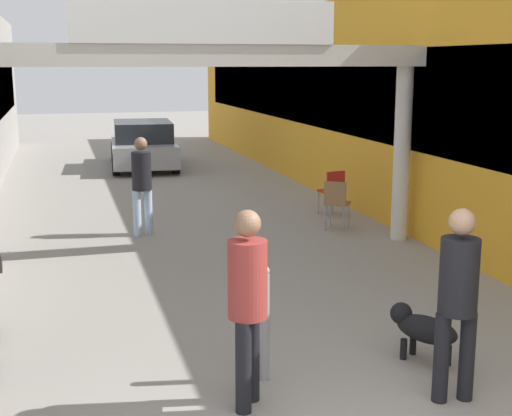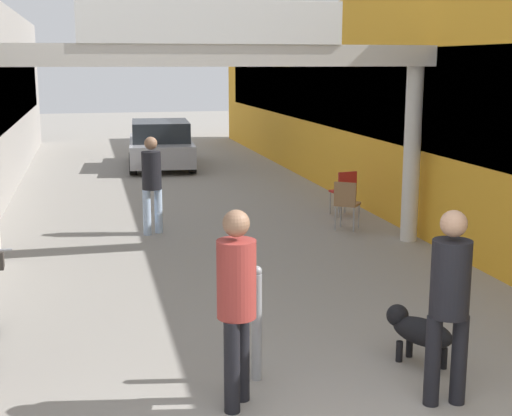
{
  "view_description": "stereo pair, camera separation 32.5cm",
  "coord_description": "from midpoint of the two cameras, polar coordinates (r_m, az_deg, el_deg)",
  "views": [
    {
      "loc": [
        -2.19,
        -3.83,
        2.97
      ],
      "look_at": [
        0.0,
        4.02,
        1.3
      ],
      "focal_mm": 50.0,
      "sensor_mm": 36.0,
      "label": 1
    },
    {
      "loc": [
        -1.87,
        -3.91,
        2.97
      ],
      "look_at": [
        0.0,
        4.02,
        1.3
      ],
      "focal_mm": 50.0,
      "sensor_mm": 36.0,
      "label": 2
    }
  ],
  "objects": [
    {
      "name": "storefront_right",
      "position": [
        16.51,
        12.45,
        8.44
      ],
      "size": [
        3.0,
        26.0,
        4.29
      ],
      "color": "gold",
      "rests_on": "ground_plane"
    },
    {
      "name": "arcade_sign_gateway",
      "position": [
        10.97,
        -2.65,
        10.3
      ],
      "size": [
        7.4,
        0.47,
        3.88
      ],
      "color": "beige",
      "rests_on": "ground_plane"
    },
    {
      "name": "pedestrian_with_dog",
      "position": [
        6.43,
        16.65,
        -6.7
      ],
      "size": [
        0.39,
        0.38,
        1.75
      ],
      "color": "black",
      "rests_on": "ground_plane"
    },
    {
      "name": "pedestrian_companion",
      "position": [
        6.12,
        -0.03,
        -7.03
      ],
      "size": [
        0.47,
        0.47,
        1.77
      ],
      "color": "black",
      "rests_on": "ground_plane"
    },
    {
      "name": "pedestrian_carrying_crate",
      "position": [
        12.5,
        -7.6,
        2.33
      ],
      "size": [
        0.46,
        0.46,
        1.72
      ],
      "color": "#A5BFE0",
      "rests_on": "ground_plane"
    },
    {
      "name": "dog_on_leash",
      "position": [
        7.42,
        14.02,
        -9.48
      ],
      "size": [
        0.6,
        0.78,
        0.56
      ],
      "color": "black",
      "rests_on": "ground_plane"
    },
    {
      "name": "bollard_post_metal",
      "position": [
        6.78,
        1.44,
        -9.16
      ],
      "size": [
        0.1,
        0.1,
        1.12
      ],
      "color": "gray",
      "rests_on": "ground_plane"
    },
    {
      "name": "cafe_chair_wood_nearer",
      "position": [
        12.85,
        7.97,
        0.57
      ],
      "size": [
        0.56,
        0.56,
        0.89
      ],
      "color": "gray",
      "rests_on": "ground_plane"
    },
    {
      "name": "cafe_chair_red_farther",
      "position": [
        14.07,
        7.76,
        1.53
      ],
      "size": [
        0.47,
        0.47,
        0.89
      ],
      "color": "gray",
      "rests_on": "ground_plane"
    },
    {
      "name": "parked_car_silver",
      "position": [
        20.77,
        -7.19,
        5.06
      ],
      "size": [
        2.02,
        4.11,
        1.33
      ],
      "color": "#99999E",
      "rests_on": "ground_plane"
    }
  ]
}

